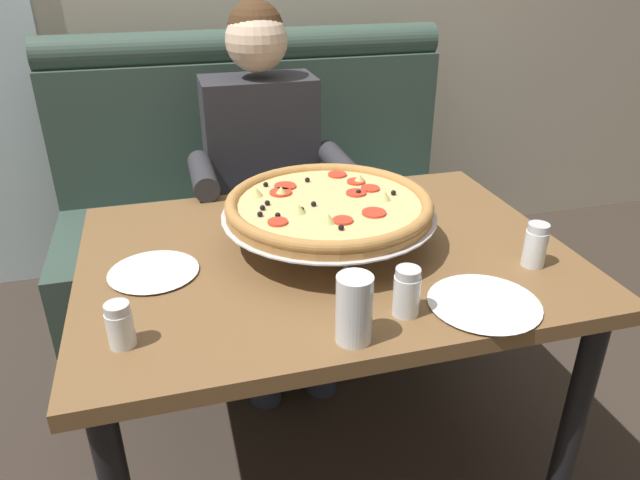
{
  "coord_description": "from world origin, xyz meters",
  "views": [
    {
      "loc": [
        -0.37,
        -1.3,
        1.44
      ],
      "look_at": [
        -0.01,
        0.01,
        0.75
      ],
      "focal_mm": 32.99,
      "sensor_mm": 36.0,
      "label": 1
    }
  ],
  "objects": [
    {
      "name": "ground_plane",
      "position": [
        0.0,
        0.0,
        0.0
      ],
      "size": [
        16.0,
        16.0,
        0.0
      ],
      "primitive_type": "plane",
      "color": "#382D26"
    },
    {
      "name": "booth_bench",
      "position": [
        0.0,
        0.92,
        0.4
      ],
      "size": [
        1.63,
        0.78,
        1.13
      ],
      "color": "#384C42",
      "rests_on": "ground_plane"
    },
    {
      "name": "dining_table",
      "position": [
        0.0,
        0.0,
        0.64
      ],
      "size": [
        1.24,
        0.9,
        0.72
      ],
      "color": "brown",
      "rests_on": "ground_plane"
    },
    {
      "name": "diner_main",
      "position": [
        -0.03,
        0.65,
        0.71
      ],
      "size": [
        0.54,
        0.64,
        1.27
      ],
      "color": "#2D3342",
      "rests_on": "ground_plane"
    },
    {
      "name": "pizza",
      "position": [
        0.02,
        0.04,
        0.83
      ],
      "size": [
        0.56,
        0.56,
        0.14
      ],
      "color": "silver",
      "rests_on": "dining_table"
    },
    {
      "name": "shaker_parmesan",
      "position": [
        0.47,
        -0.21,
        0.77
      ],
      "size": [
        0.06,
        0.06,
        0.11
      ],
      "color": "white",
      "rests_on": "dining_table"
    },
    {
      "name": "shaker_pepper_flakes",
      "position": [
        0.09,
        -0.32,
        0.77
      ],
      "size": [
        0.06,
        0.06,
        0.11
      ],
      "color": "white",
      "rests_on": "dining_table"
    },
    {
      "name": "shaker_oregano",
      "position": [
        -0.5,
        -0.28,
        0.76
      ],
      "size": [
        0.05,
        0.05,
        0.1
      ],
      "color": "white",
      "rests_on": "dining_table"
    },
    {
      "name": "plate_near_left",
      "position": [
        -0.43,
        0.0,
        0.73
      ],
      "size": [
        0.22,
        0.22,
        0.02
      ],
      "color": "white",
      "rests_on": "dining_table"
    },
    {
      "name": "plate_near_right",
      "position": [
        0.27,
        -0.34,
        0.73
      ],
      "size": [
        0.25,
        0.25,
        0.02
      ],
      "color": "white",
      "rests_on": "dining_table"
    },
    {
      "name": "drinking_glass",
      "position": [
        -0.05,
        -0.38,
        0.78
      ],
      "size": [
        0.07,
        0.07,
        0.15
      ],
      "color": "silver",
      "rests_on": "dining_table"
    }
  ]
}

